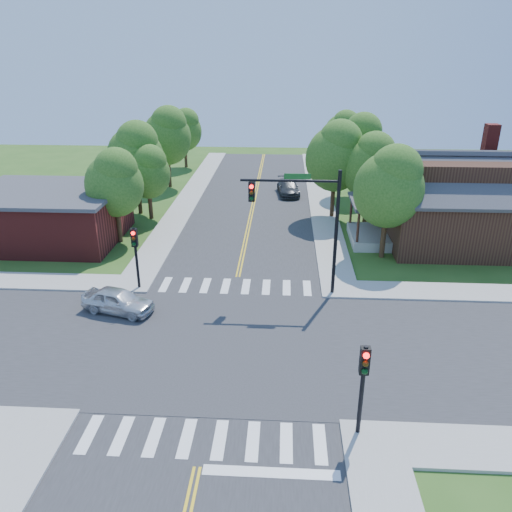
# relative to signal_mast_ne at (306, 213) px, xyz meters

# --- Properties ---
(ground) EXTENTS (100.00, 100.00, 0.00)m
(ground) POSITION_rel_signal_mast_ne_xyz_m (-3.91, -5.59, -4.85)
(ground) COLOR #2E541A
(ground) RESTS_ON ground
(road_ns) EXTENTS (10.00, 90.00, 0.04)m
(road_ns) POSITION_rel_signal_mast_ne_xyz_m (-3.91, -5.59, -4.83)
(road_ns) COLOR #2D2D30
(road_ns) RESTS_ON ground
(road_ew) EXTENTS (90.00, 10.00, 0.04)m
(road_ew) POSITION_rel_signal_mast_ne_xyz_m (-3.91, -5.59, -4.83)
(road_ew) COLOR #2D2D30
(road_ew) RESTS_ON ground
(intersection_patch) EXTENTS (10.20, 10.20, 0.06)m
(intersection_patch) POSITION_rel_signal_mast_ne_xyz_m (-3.91, -5.59, -4.85)
(intersection_patch) COLOR #2D2D30
(intersection_patch) RESTS_ON ground
(sidewalk_ne) EXTENTS (40.00, 40.00, 0.14)m
(sidewalk_ne) POSITION_rel_signal_mast_ne_xyz_m (11.90, 10.23, -4.78)
(sidewalk_ne) COLOR #9E9B93
(sidewalk_ne) RESTS_ON ground
(sidewalk_nw) EXTENTS (40.00, 40.00, 0.14)m
(sidewalk_nw) POSITION_rel_signal_mast_ne_xyz_m (-19.73, 10.23, -4.78)
(sidewalk_nw) COLOR #9E9B93
(sidewalk_nw) RESTS_ON ground
(crosswalk_north) EXTENTS (8.85, 2.00, 0.01)m
(crosswalk_north) POSITION_rel_signal_mast_ne_xyz_m (-3.91, 0.61, -4.80)
(crosswalk_north) COLOR white
(crosswalk_north) RESTS_ON ground
(crosswalk_south) EXTENTS (8.85, 2.00, 0.01)m
(crosswalk_south) POSITION_rel_signal_mast_ne_xyz_m (-3.91, -11.79, -4.80)
(crosswalk_south) COLOR white
(crosswalk_south) RESTS_ON ground
(centerline) EXTENTS (0.30, 90.00, 0.01)m
(centerline) POSITION_rel_signal_mast_ne_xyz_m (-3.91, -5.59, -4.80)
(centerline) COLOR yellow
(centerline) RESTS_ON ground
(stop_bar) EXTENTS (4.60, 0.45, 0.09)m
(stop_bar) POSITION_rel_signal_mast_ne_xyz_m (-1.41, -13.19, -4.85)
(stop_bar) COLOR white
(stop_bar) RESTS_ON ground
(signal_mast_ne) EXTENTS (5.30, 0.42, 7.20)m
(signal_mast_ne) POSITION_rel_signal_mast_ne_xyz_m (0.00, 0.00, 0.00)
(signal_mast_ne) COLOR black
(signal_mast_ne) RESTS_ON ground
(signal_pole_se) EXTENTS (0.34, 0.42, 3.80)m
(signal_pole_se) POSITION_rel_signal_mast_ne_xyz_m (1.69, -11.21, -2.19)
(signal_pole_se) COLOR black
(signal_pole_se) RESTS_ON ground
(signal_pole_nw) EXTENTS (0.34, 0.42, 3.80)m
(signal_pole_nw) POSITION_rel_signal_mast_ne_xyz_m (-9.51, -0.01, -2.19)
(signal_pole_nw) COLOR black
(signal_pole_nw) RESTS_ON ground
(house_ne) EXTENTS (13.05, 8.80, 7.11)m
(house_ne) POSITION_rel_signal_mast_ne_xyz_m (11.19, 8.65, -1.52)
(house_ne) COLOR black
(house_ne) RESTS_ON ground
(building_nw) EXTENTS (10.40, 8.40, 3.73)m
(building_nw) POSITION_rel_signal_mast_ne_xyz_m (-18.11, 7.61, -2.97)
(building_nw) COLOR maroon
(building_nw) RESTS_ON ground
(tree_e_a) EXTENTS (4.48, 4.25, 7.61)m
(tree_e_a) POSITION_rel_signal_mast_ne_xyz_m (5.54, 5.65, 0.14)
(tree_e_a) COLOR #382314
(tree_e_a) RESTS_ON ground
(tree_e_b) EXTENTS (4.28, 4.07, 7.27)m
(tree_e_b) POSITION_rel_signal_mast_ne_xyz_m (5.41, 12.74, -0.09)
(tree_e_b) COLOR #382314
(tree_e_b) RESTS_ON ground
(tree_e_c) EXTENTS (4.57, 4.34, 7.77)m
(tree_e_c) POSITION_rel_signal_mast_ne_xyz_m (5.54, 20.29, 0.24)
(tree_e_c) COLOR #382314
(tree_e_c) RESTS_ON ground
(tree_e_d) EXTENTS (4.07, 3.86, 6.92)m
(tree_e_d) POSITION_rel_signal_mast_ne_xyz_m (5.03, 29.40, -0.32)
(tree_e_d) COLOR #382314
(tree_e_d) RESTS_ON ground
(tree_w_a) EXTENTS (4.04, 3.83, 6.86)m
(tree_w_a) POSITION_rel_signal_mast_ne_xyz_m (-12.89, 7.44, -0.36)
(tree_w_a) COLOR #382314
(tree_w_a) RESTS_ON ground
(tree_w_b) EXTENTS (4.57, 4.34, 7.77)m
(tree_w_b) POSITION_rel_signal_mast_ne_xyz_m (-13.23, 14.06, 0.24)
(tree_w_b) COLOR #382314
(tree_w_b) RESTS_ON ground
(tree_w_c) EXTENTS (4.70, 4.46, 7.98)m
(tree_w_c) POSITION_rel_signal_mast_ne_xyz_m (-12.57, 22.66, 0.38)
(tree_w_c) COLOR #382314
(tree_w_c) RESTS_ON ground
(tree_w_d) EXTENTS (3.97, 3.77, 6.75)m
(tree_w_d) POSITION_rel_signal_mast_ne_xyz_m (-12.61, 31.54, -0.43)
(tree_w_d) COLOR #382314
(tree_w_d) RESTS_ON ground
(tree_house) EXTENTS (4.70, 4.46, 7.99)m
(tree_house) POSITION_rel_signal_mast_ne_xyz_m (2.87, 13.88, 0.38)
(tree_house) COLOR #382314
(tree_house) RESTS_ON ground
(tree_bldg) EXTENTS (3.59, 3.41, 6.10)m
(tree_bldg) POSITION_rel_signal_mast_ne_xyz_m (-11.97, 12.77, -0.86)
(tree_bldg) COLOR #382314
(tree_bldg) RESTS_ON ground
(car_silver) EXTENTS (3.56, 4.69, 1.32)m
(car_silver) POSITION_rel_signal_mast_ne_xyz_m (-9.85, -2.76, -4.19)
(car_silver) COLOR silver
(car_silver) RESTS_ON ground
(car_dgrey) EXTENTS (2.90, 5.00, 1.33)m
(car_dgrey) POSITION_rel_signal_mast_ne_xyz_m (-0.80, 20.54, -4.19)
(car_dgrey) COLOR #2D3032
(car_dgrey) RESTS_ON ground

